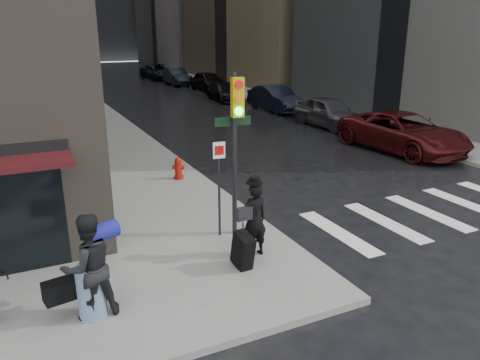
# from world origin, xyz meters

# --- Properties ---
(ground) EXTENTS (140.00, 140.00, 0.00)m
(ground) POSITION_xyz_m (0.00, 0.00, 0.00)
(ground) COLOR black
(ground) RESTS_ON ground
(sidewalk_left) EXTENTS (4.00, 50.00, 0.15)m
(sidewalk_left) POSITION_xyz_m (0.00, 27.00, 0.07)
(sidewalk_left) COLOR slate
(sidewalk_left) RESTS_ON ground
(sidewalk_right) EXTENTS (3.00, 50.00, 0.15)m
(sidewalk_right) POSITION_xyz_m (13.50, 27.00, 0.07)
(sidewalk_right) COLOR slate
(sidewalk_right) RESTS_ON ground
(crosswalk) EXTENTS (8.50, 3.00, 0.01)m
(crosswalk) POSITION_xyz_m (7.50, 1.00, 0.00)
(crosswalk) COLOR silver
(crosswalk) RESTS_ON ground
(man_overcoat) EXTENTS (0.98, 1.00, 1.90)m
(man_overcoat) POSITION_xyz_m (0.69, 0.48, 0.95)
(man_overcoat) COLOR black
(man_overcoat) RESTS_ON ground
(man_jeans) EXTENTS (1.43, 0.91, 1.96)m
(man_jeans) POSITION_xyz_m (-2.91, -0.28, 1.13)
(man_jeans) COLOR black
(man_jeans) RESTS_ON ground
(traffic_light) EXTENTS (0.99, 0.49, 3.98)m
(traffic_light) POSITION_xyz_m (0.88, 1.78, 2.72)
(traffic_light) COLOR black
(traffic_light) RESTS_ON ground
(fire_hydrant) EXTENTS (0.44, 0.33, 0.76)m
(fire_hydrant) POSITION_xyz_m (1.09, 6.77, 0.49)
(fire_hydrant) COLOR #A11609
(fire_hydrant) RESTS_ON ground
(parked_car_0) EXTENTS (3.15, 6.13, 1.65)m
(parked_car_0) POSITION_xyz_m (11.26, 6.81, 0.83)
(parked_car_0) COLOR #400C0E
(parked_car_0) RESTS_ON ground
(parked_car_1) EXTENTS (2.05, 4.79, 1.61)m
(parked_car_1) POSITION_xyz_m (11.52, 12.52, 0.81)
(parked_car_1) COLOR #3B3B40
(parked_car_1) RESTS_ON ground
(parked_car_2) EXTENTS (1.77, 4.87, 1.60)m
(parked_car_2) POSITION_xyz_m (11.50, 18.22, 0.80)
(parked_car_2) COLOR black
(parked_car_2) RESTS_ON ground
(parked_car_3) EXTENTS (2.25, 4.72, 1.33)m
(parked_car_3) POSITION_xyz_m (10.45, 23.92, 0.66)
(parked_car_3) COLOR black
(parked_car_3) RESTS_ON ground
(parked_car_4) EXTENTS (2.07, 4.84, 1.63)m
(parked_car_4) POSITION_xyz_m (11.48, 29.62, 0.81)
(parked_car_4) COLOR black
(parked_car_4) RESTS_ON ground
(parked_car_5) EXTENTS (1.67, 4.66, 1.53)m
(parked_car_5) POSITION_xyz_m (10.52, 35.32, 0.77)
(parked_car_5) COLOR black
(parked_car_5) RESTS_ON ground
(parked_car_6) EXTENTS (3.04, 5.82, 1.57)m
(parked_car_6) POSITION_xyz_m (10.49, 41.02, 0.78)
(parked_car_6) COLOR black
(parked_car_6) RESTS_ON ground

